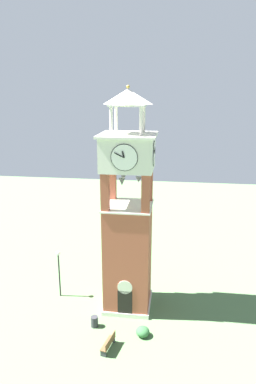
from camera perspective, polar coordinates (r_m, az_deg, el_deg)
ground at (r=29.41m, az=0.00°, el=-17.82°), size 80.00×80.00×0.00m
clock_tower at (r=26.25m, az=-0.00°, el=-5.55°), size 3.98×3.98×16.82m
park_bench at (r=25.07m, az=-3.16°, el=-23.39°), size 0.78×1.66×0.95m
lamp_post at (r=29.55m, az=-11.22°, el=-11.65°), size 0.36×0.36×4.07m
trash_bin at (r=27.04m, az=-5.49°, el=-20.29°), size 0.52×0.52×0.80m
shrub_near_entry at (r=26.17m, az=2.42°, el=-21.80°), size 0.94×0.94×0.69m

